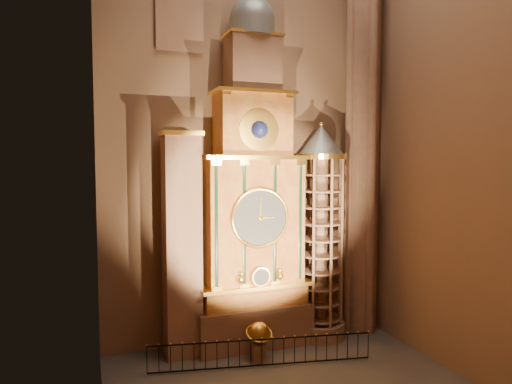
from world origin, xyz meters
name	(u,v)px	position (x,y,z in m)	size (l,w,h in m)	color
wall_back	(245,118)	(0.00, 6.00, 11.00)	(22.00, 22.00, 0.00)	#896349
wall_left	(97,94)	(-7.00, 0.00, 11.00)	(22.00, 22.00, 0.00)	#896349
wall_right	(449,111)	(7.00, 0.00, 11.00)	(22.00, 22.00, 0.00)	#896349
astronomical_clock	(253,208)	(0.00, 4.96, 6.68)	(5.60, 2.41, 16.70)	#8C634C
portrait_tower	(182,244)	(-3.40, 4.98, 5.15)	(1.80, 1.60, 10.20)	#8C634C
stair_turret	(320,234)	(3.50, 4.70, 5.27)	(2.50, 2.50, 10.80)	#8C634C
gothic_pier	(363,120)	(6.10, 5.00, 11.00)	(2.04, 2.04, 22.00)	#8C634C
celestial_globe	(259,337)	(-0.34, 3.21, 1.04)	(1.20, 1.13, 1.74)	#8C634C
iron_railing	(262,353)	(-0.48, 2.49, 0.65)	(9.48, 1.93, 1.20)	black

